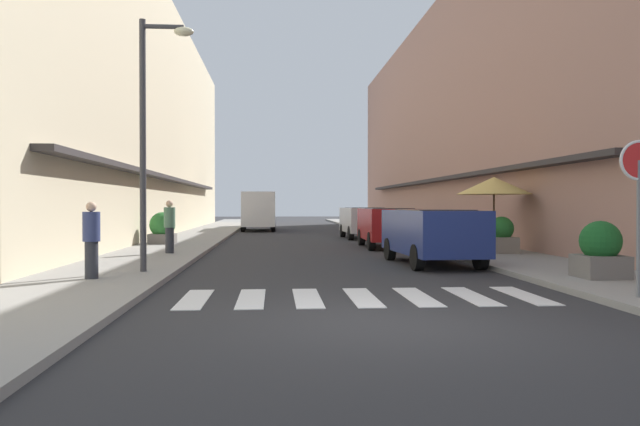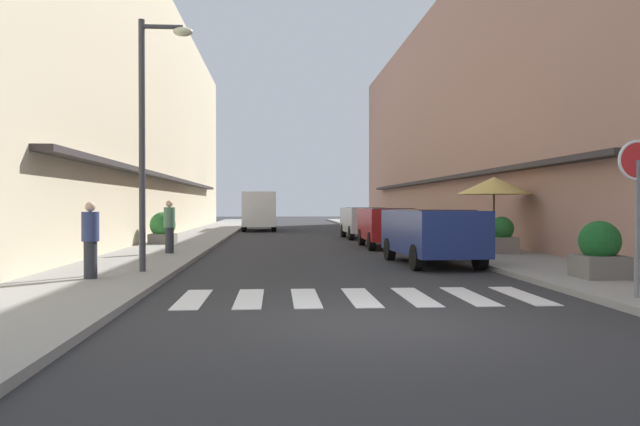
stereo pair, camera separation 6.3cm
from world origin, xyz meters
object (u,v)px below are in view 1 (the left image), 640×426
(cafe_umbrella, at_px, (494,186))
(street_lamp, at_px, (151,118))
(planter_midblock, at_px, (502,236))
(round_street_sign, at_px, (639,177))
(parked_car_mid, at_px, (388,223))
(delivery_van, at_px, (258,208))
(planter_corner, at_px, (600,251))
(parked_car_far, at_px, (363,219))
(planter_far, at_px, (162,229))
(parked_car_near, at_px, (432,230))
(pedestrian_walking_near, at_px, (91,239))
(pedestrian_walking_far, at_px, (170,225))

(cafe_umbrella, bearing_deg, street_lamp, -151.76)
(street_lamp, height_order, cafe_umbrella, street_lamp)
(cafe_umbrella, bearing_deg, planter_midblock, -89.96)
(round_street_sign, bearing_deg, parked_car_mid, 97.03)
(parked_car_mid, bearing_deg, delivery_van, 108.58)
(street_lamp, height_order, planter_corner, street_lamp)
(parked_car_far, xyz_separation_m, cafe_umbrella, (2.78, -9.55, 1.27))
(street_lamp, bearing_deg, delivery_van, 85.92)
(delivery_van, distance_m, planter_far, 14.50)
(parked_car_mid, xyz_separation_m, planter_corner, (2.41, -10.45, -0.26))
(parked_car_near, bearing_deg, delivery_van, 103.36)
(delivery_van, height_order, pedestrian_walking_near, delivery_van)
(parked_car_mid, relative_size, planter_midblock, 3.66)
(pedestrian_walking_near, bearing_deg, planter_corner, 108.39)
(pedestrian_walking_near, relative_size, pedestrian_walking_far, 0.95)
(parked_car_near, height_order, delivery_van, delivery_van)
(parked_car_near, distance_m, planter_far, 11.40)
(parked_car_mid, height_order, planter_corner, parked_car_mid)
(parked_car_mid, relative_size, delivery_van, 0.75)
(parked_car_far, height_order, cafe_umbrella, cafe_umbrella)
(delivery_van, bearing_deg, parked_car_far, -60.72)
(parked_car_near, bearing_deg, planter_midblock, 40.06)
(planter_corner, xyz_separation_m, pedestrian_walking_near, (-10.22, 0.59, 0.26))
(pedestrian_walking_near, bearing_deg, cafe_umbrella, 143.12)
(street_lamp, distance_m, cafe_umbrella, 11.05)
(street_lamp, xyz_separation_m, pedestrian_walking_far, (-0.48, 5.13, -2.54))
(parked_car_far, distance_m, round_street_sign, 19.30)
(parked_car_mid, xyz_separation_m, delivery_van, (-5.18, 15.40, 0.48))
(parked_car_far, bearing_deg, pedestrian_walking_near, -116.00)
(parked_car_mid, relative_size, parked_car_far, 0.98)
(planter_corner, distance_m, pedestrian_walking_near, 10.24)
(pedestrian_walking_far, bearing_deg, street_lamp, 145.82)
(delivery_van, height_order, round_street_sign, round_street_sign)
(planter_far, xyz_separation_m, pedestrian_walking_near, (0.61, -11.14, 0.23))
(cafe_umbrella, height_order, pedestrian_walking_near, cafe_umbrella)
(parked_car_far, height_order, pedestrian_walking_far, pedestrian_walking_far)
(cafe_umbrella, bearing_deg, pedestrian_walking_near, -148.59)
(street_lamp, bearing_deg, round_street_sign, -27.68)
(street_lamp, distance_m, planter_midblock, 11.05)
(parked_car_mid, bearing_deg, cafe_umbrella, -50.62)
(parked_car_far, xyz_separation_m, planter_corner, (2.41, -16.62, -0.26))
(parked_car_near, height_order, pedestrian_walking_far, pedestrian_walking_far)
(round_street_sign, relative_size, planter_midblock, 2.25)
(street_lamp, bearing_deg, pedestrian_walking_near, -126.04)
(parked_car_mid, xyz_separation_m, planter_far, (-8.43, 1.28, -0.23))
(delivery_van, relative_size, street_lamp, 0.98)
(parked_car_near, relative_size, planter_midblock, 3.92)
(round_street_sign, relative_size, pedestrian_walking_near, 1.63)
(pedestrian_walking_far, bearing_deg, planter_corner, -165.11)
(parked_car_near, height_order, planter_corner, parked_car_near)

